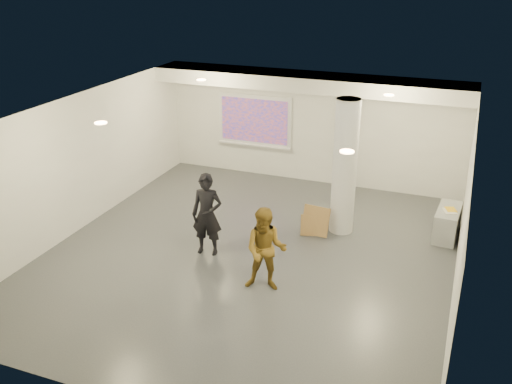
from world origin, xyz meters
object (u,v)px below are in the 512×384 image
at_px(column, 345,167).
at_px(projection_screen, 255,121).
at_px(man, 266,250).
at_px(credenza, 447,223).
at_px(woman, 207,215).

xyz_separation_m(column, projection_screen, (-3.10, 2.65, 0.03)).
relative_size(column, man, 1.87).
distance_m(credenza, man, 4.54).
height_order(column, credenza, column).
bearing_deg(column, projection_screen, 139.44).
bearing_deg(woman, credenza, 21.07).
height_order(projection_screen, man, projection_screen).
height_order(credenza, woman, woman).
xyz_separation_m(credenza, woman, (-4.55, -2.54, 0.54)).
height_order(projection_screen, credenza, projection_screen).
relative_size(woman, man, 1.08).
relative_size(column, credenza, 2.68).
distance_m(projection_screen, man, 6.04).
xyz_separation_m(projection_screen, woman, (0.77, -4.65, -0.66)).
xyz_separation_m(column, woman, (-2.33, -2.00, -0.64)).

